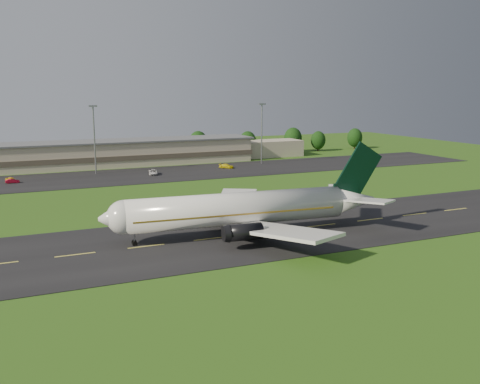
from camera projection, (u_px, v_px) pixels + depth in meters
name	position (u px, v px, depth m)	size (l,w,h in m)	color
ground	(146.00, 247.00, 85.60)	(360.00, 360.00, 0.00)	#2B4C13
taxiway	(146.00, 247.00, 85.59)	(220.00, 30.00, 0.10)	black
apron	(83.00, 179.00, 150.20)	(260.00, 30.00, 0.10)	black
airliner	(242.00, 209.00, 91.34)	(51.28, 42.03, 15.57)	silver
terminal	(92.00, 155.00, 173.72)	(145.00, 16.00, 8.40)	tan
light_mast_centre	(94.00, 131.00, 156.99)	(2.40, 1.20, 20.35)	gray
light_mast_east	(262.00, 126.00, 178.93)	(2.40, 1.20, 20.35)	gray
tree_line	(154.00, 146.00, 191.56)	(199.38, 8.61, 9.88)	black
service_vehicle_a	(11.00, 180.00, 145.38)	(1.47, 3.65, 1.24)	yellow
service_vehicle_b	(12.00, 181.00, 143.31)	(1.24, 3.57, 1.18)	maroon
service_vehicle_c	(153.00, 172.00, 157.64)	(2.44, 5.30, 1.47)	silver
service_vehicle_d	(226.00, 166.00, 170.55)	(1.94, 4.78, 1.39)	#D4C20C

